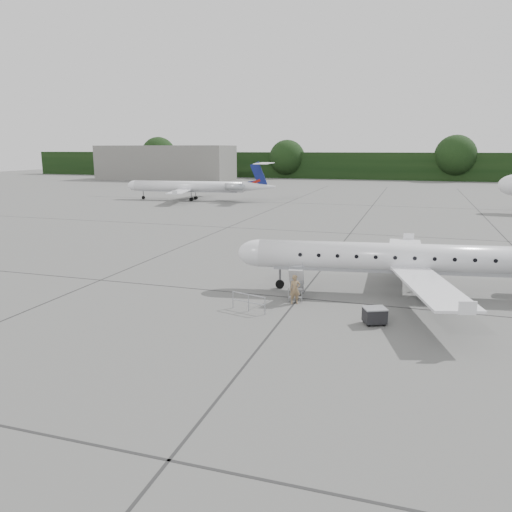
% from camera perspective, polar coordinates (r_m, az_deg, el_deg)
% --- Properties ---
extents(ground, '(320.00, 320.00, 0.00)m').
position_cam_1_polar(ground, '(26.96, 13.92, -7.96)').
color(ground, '#5D5D5B').
rests_on(ground, ground).
extents(treeline, '(260.00, 4.00, 8.00)m').
position_cam_1_polar(treeline, '(155.43, 17.41, 9.74)').
color(treeline, black).
rests_on(treeline, ground).
extents(terminal_building, '(40.00, 14.00, 10.00)m').
position_cam_1_polar(terminal_building, '(153.04, -10.31, 10.44)').
color(terminal_building, slate).
rests_on(terminal_building, ground).
extents(main_regional_jet, '(27.89, 21.97, 6.50)m').
position_cam_1_polar(main_regional_jet, '(32.86, 17.77, 1.31)').
color(main_regional_jet, silver).
rests_on(main_regional_jet, ground).
extents(airstair, '(1.17, 2.21, 2.04)m').
position_cam_1_polar(airstair, '(31.04, 4.65, -2.98)').
color(airstair, silver).
rests_on(airstair, ground).
extents(passenger, '(0.76, 0.65, 1.77)m').
position_cam_1_polar(passenger, '(29.92, 4.47, -3.83)').
color(passenger, olive).
rests_on(passenger, ground).
extents(safety_railing, '(2.14, 0.66, 1.00)m').
position_cam_1_polar(safety_railing, '(28.56, -0.85, -5.38)').
color(safety_railing, '#979A9F').
rests_on(safety_railing, ground).
extents(baggage_cart, '(1.39, 1.28, 0.97)m').
position_cam_1_polar(baggage_cart, '(27.26, 13.40, -6.63)').
color(baggage_cart, black).
rests_on(baggage_cart, ground).
extents(bg_regional_left, '(27.86, 21.40, 6.82)m').
position_cam_1_polar(bg_regional_left, '(91.20, -7.77, 8.48)').
color(bg_regional_left, silver).
rests_on(bg_regional_left, ground).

